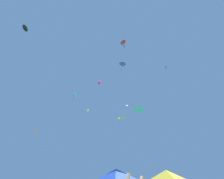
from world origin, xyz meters
The scene contains 14 objects.
canopy_tent_blue centered at (-0.18, 9.40, 3.07)m, with size 3.37×3.37×3.61m.
canopy_tent_yellow centered at (4.70, 11.66, 3.23)m, with size 3.56×3.56×3.81m.
kite_red_box centered at (1.61, 12.20, 27.58)m, with size 1.28×0.99×3.20m.
kite_cyan_box centered at (-11.21, 23.25, 22.42)m, with size 0.74×1.18×2.48m.
kite_blue_delta centered at (1.25, 14.22, 23.12)m, with size 1.88×1.88×2.49m.
kite_white_diamond centered at (-6.62, 21.10, 16.64)m, with size 0.67×0.70×0.37m.
kite_cyan_diamond centered at (2.88, 11.73, 10.97)m, with size 1.43×1.11×0.60m.
kite_pink_diamond centered at (-7.50, 7.58, 6.37)m, with size 0.70×0.70×0.55m.
kite_magenta_box centered at (-3.49, 15.73, 19.68)m, with size 0.57×1.22×1.29m.
kite_lime_diamond centered at (1.07, 29.74, 19.14)m, with size 1.51×1.20×0.63m.
kite_yellow_box centered at (0.01, 24.39, 16.04)m, with size 0.59×0.87×1.82m.
kite_green_box centered at (12.11, 19.50, 27.07)m, with size 0.54×0.60×1.29m.
kite_white_delta centered at (1.73, 20.48, 17.04)m, with size 0.62×0.41×1.31m.
kite_black_delta centered at (-12.37, 4.28, 20.24)m, with size 1.26×1.27×0.54m.
Camera 1 is at (0.40, -4.54, 1.43)m, focal length 22.17 mm.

